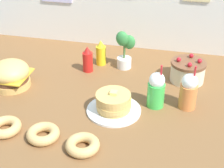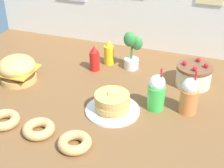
{
  "view_description": "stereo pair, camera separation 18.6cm",
  "coord_description": "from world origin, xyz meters",
  "px_view_note": "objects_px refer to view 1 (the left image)",
  "views": [
    {
      "loc": [
        0.48,
        -1.66,
        1.19
      ],
      "look_at": [
        0.09,
        0.02,
        0.15
      ],
      "focal_mm": 54.24,
      "sensor_mm": 36.0,
      "label": 1
    },
    {
      "loc": [
        0.66,
        -1.6,
        1.19
      ],
      "look_at": [
        0.09,
        0.02,
        0.15
      ],
      "focal_mm": 54.24,
      "sensor_mm": 36.0,
      "label": 2
    }
  ],
  "objects_px": {
    "layer_cake": "(188,71)",
    "orange_float_cup": "(189,91)",
    "donut_vanilla": "(83,145)",
    "burger": "(10,74)",
    "donut_pink_glaze": "(5,127)",
    "donut_chocolate": "(43,134)",
    "ketchup_bottle": "(88,60)",
    "pancake_stack": "(114,104)",
    "mustard_bottle": "(101,53)",
    "potted_plant": "(124,48)",
    "cream_soda_cup": "(156,90)"
  },
  "relations": [
    {
      "from": "layer_cake",
      "to": "orange_float_cup",
      "type": "bearing_deg",
      "value": -87.84
    },
    {
      "from": "donut_vanilla",
      "to": "burger",
      "type": "bearing_deg",
      "value": 142.75
    },
    {
      "from": "burger",
      "to": "orange_float_cup",
      "type": "bearing_deg",
      "value": 0.61
    },
    {
      "from": "donut_pink_glaze",
      "to": "donut_chocolate",
      "type": "relative_size",
      "value": 1.0
    },
    {
      "from": "layer_cake",
      "to": "donut_chocolate",
      "type": "xyz_separation_m",
      "value": [
        -0.73,
        -0.79,
        -0.05
      ]
    },
    {
      "from": "layer_cake",
      "to": "ketchup_bottle",
      "type": "distance_m",
      "value": 0.7
    },
    {
      "from": "layer_cake",
      "to": "pancake_stack",
      "type": "bearing_deg",
      "value": -131.29
    },
    {
      "from": "pancake_stack",
      "to": "orange_float_cup",
      "type": "xyz_separation_m",
      "value": [
        0.42,
        0.15,
        0.06
      ]
    },
    {
      "from": "donut_chocolate",
      "to": "donut_vanilla",
      "type": "bearing_deg",
      "value": -9.24
    },
    {
      "from": "mustard_bottle",
      "to": "donut_vanilla",
      "type": "bearing_deg",
      "value": -81.22
    },
    {
      "from": "orange_float_cup",
      "to": "donut_pink_glaze",
      "type": "relative_size",
      "value": 1.61
    },
    {
      "from": "potted_plant",
      "to": "pancake_stack",
      "type": "bearing_deg",
      "value": -85.15
    },
    {
      "from": "burger",
      "to": "donut_chocolate",
      "type": "relative_size",
      "value": 1.43
    },
    {
      "from": "pancake_stack",
      "to": "cream_soda_cup",
      "type": "xyz_separation_m",
      "value": [
        0.24,
        0.12,
        0.06
      ]
    },
    {
      "from": "orange_float_cup",
      "to": "potted_plant",
      "type": "distance_m",
      "value": 0.63
    },
    {
      "from": "ketchup_bottle",
      "to": "cream_soda_cup",
      "type": "bearing_deg",
      "value": -32.25
    },
    {
      "from": "orange_float_cup",
      "to": "donut_chocolate",
      "type": "distance_m",
      "value": 0.88
    },
    {
      "from": "donut_chocolate",
      "to": "donut_vanilla",
      "type": "relative_size",
      "value": 1.0
    },
    {
      "from": "pancake_stack",
      "to": "donut_pink_glaze",
      "type": "bearing_deg",
      "value": -149.81
    },
    {
      "from": "potted_plant",
      "to": "mustard_bottle",
      "type": "bearing_deg",
      "value": 176.17
    },
    {
      "from": "layer_cake",
      "to": "donut_chocolate",
      "type": "height_order",
      "value": "layer_cake"
    },
    {
      "from": "ketchup_bottle",
      "to": "cream_soda_cup",
      "type": "xyz_separation_m",
      "value": [
        0.53,
        -0.33,
        0.02
      ]
    },
    {
      "from": "layer_cake",
      "to": "mustard_bottle",
      "type": "relative_size",
      "value": 1.25
    },
    {
      "from": "cream_soda_cup",
      "to": "donut_vanilla",
      "type": "bearing_deg",
      "value": -123.58
    },
    {
      "from": "donut_chocolate",
      "to": "layer_cake",
      "type": "bearing_deg",
      "value": 47.45
    },
    {
      "from": "burger",
      "to": "mustard_bottle",
      "type": "xyz_separation_m",
      "value": [
        0.51,
        0.44,
        0.0
      ]
    },
    {
      "from": "pancake_stack",
      "to": "potted_plant",
      "type": "bearing_deg",
      "value": 94.85
    },
    {
      "from": "pancake_stack",
      "to": "mustard_bottle",
      "type": "relative_size",
      "value": 1.7
    },
    {
      "from": "layer_cake",
      "to": "mustard_bottle",
      "type": "xyz_separation_m",
      "value": [
        -0.64,
        0.1,
        0.01
      ]
    },
    {
      "from": "donut_vanilla",
      "to": "cream_soda_cup",
      "type": "bearing_deg",
      "value": 56.42
    },
    {
      "from": "burger",
      "to": "pancake_stack",
      "type": "xyz_separation_m",
      "value": [
        0.73,
        -0.13,
        -0.03
      ]
    },
    {
      "from": "burger",
      "to": "donut_vanilla",
      "type": "height_order",
      "value": "burger"
    },
    {
      "from": "mustard_bottle",
      "to": "cream_soda_cup",
      "type": "relative_size",
      "value": 0.67
    },
    {
      "from": "mustard_bottle",
      "to": "cream_soda_cup",
      "type": "xyz_separation_m",
      "value": [
        0.46,
        -0.46,
        0.02
      ]
    },
    {
      "from": "donut_chocolate",
      "to": "orange_float_cup",
      "type": "bearing_deg",
      "value": 32.36
    },
    {
      "from": "pancake_stack",
      "to": "donut_pink_glaze",
      "type": "distance_m",
      "value": 0.63
    },
    {
      "from": "cream_soda_cup",
      "to": "orange_float_cup",
      "type": "relative_size",
      "value": 1.0
    },
    {
      "from": "layer_cake",
      "to": "donut_pink_glaze",
      "type": "relative_size",
      "value": 1.34
    },
    {
      "from": "ketchup_bottle",
      "to": "donut_vanilla",
      "type": "distance_m",
      "value": 0.84
    },
    {
      "from": "donut_pink_glaze",
      "to": "potted_plant",
      "type": "xyz_separation_m",
      "value": [
        0.49,
        0.88,
        0.13
      ]
    },
    {
      "from": "burger",
      "to": "cream_soda_cup",
      "type": "relative_size",
      "value": 0.88
    },
    {
      "from": "ketchup_bottle",
      "to": "donut_pink_glaze",
      "type": "xyz_separation_m",
      "value": [
        -0.25,
        -0.77,
        -0.06
      ]
    },
    {
      "from": "ketchup_bottle",
      "to": "mustard_bottle",
      "type": "relative_size",
      "value": 1.0
    },
    {
      "from": "layer_cake",
      "to": "potted_plant",
      "type": "xyz_separation_m",
      "value": [
        -0.46,
        0.09,
        0.08
      ]
    },
    {
      "from": "burger",
      "to": "donut_vanilla",
      "type": "distance_m",
      "value": 0.82
    },
    {
      "from": "donut_pink_glaze",
      "to": "donut_vanilla",
      "type": "height_order",
      "value": "same"
    },
    {
      "from": "burger",
      "to": "mustard_bottle",
      "type": "relative_size",
      "value": 1.33
    },
    {
      "from": "pancake_stack",
      "to": "donut_chocolate",
      "type": "relative_size",
      "value": 1.83
    },
    {
      "from": "layer_cake",
      "to": "ketchup_bottle",
      "type": "relative_size",
      "value": 1.25
    },
    {
      "from": "pancake_stack",
      "to": "cream_soda_cup",
      "type": "distance_m",
      "value": 0.27
    }
  ]
}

